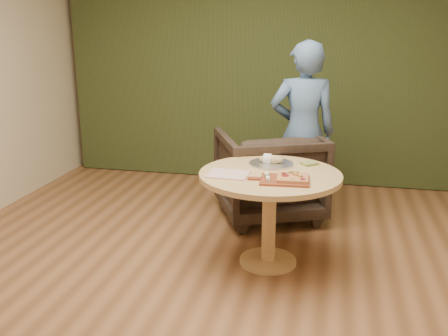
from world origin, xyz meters
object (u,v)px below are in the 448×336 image
armchair (269,170)px  flatbread_pizza (293,178)px  bread_roll (270,159)px  person_standing (303,132)px  serving_tray (271,164)px  pizza_paddle (283,180)px  cutlery_roll (268,177)px  pedestal_table (270,190)px

armchair → flatbread_pizza: bearing=81.1°
bread_roll → armchair: bearing=97.6°
flatbread_pizza → person_standing: bearing=90.7°
serving_tray → pizza_paddle: bearing=-71.1°
pizza_paddle → person_standing: size_ratio=0.27×
serving_tray → bread_roll: size_ratio=1.84×
cutlery_roll → pizza_paddle: bearing=-5.1°
armchair → person_standing: person_standing is taller
pizza_paddle → cutlery_roll: (-0.11, -0.01, 0.02)m
pizza_paddle → serving_tray: 0.44m
serving_tray → person_standing: (0.19, 0.83, 0.09)m
cutlery_roll → serving_tray: size_ratio=0.56×
armchair → person_standing: 0.49m
pedestal_table → person_standing: person_standing is taller
bread_roll → person_standing: bearing=76.4°
cutlery_roll → bread_roll: bread_roll is taller
pizza_paddle → armchair: bearing=98.4°
pedestal_table → pizza_paddle: pizza_paddle is taller
bread_roll → person_standing: person_standing is taller
cutlery_roll → serving_tray: cutlery_roll is taller
flatbread_pizza → serving_tray: size_ratio=0.66×
pedestal_table → bread_roll: bread_roll is taller
flatbread_pizza → armchair: size_ratio=0.25×
armchair → serving_tray: bearing=74.2°
pedestal_table → armchair: bearing=97.7°
flatbread_pizza → bread_roll: size_ratio=1.21×
serving_tray → person_standing: size_ratio=0.21×
pedestal_table → armchair: (-0.14, 1.01, -0.13)m
pedestal_table → cutlery_roll: cutlery_roll is taller
armchair → bread_roll: bearing=73.6°
pedestal_table → armchair: size_ratio=1.14×
flatbread_pizza → armchair: armchair is taller
pizza_paddle → bread_roll: bearing=106.2°
serving_tray → cutlery_roll: bearing=-86.2°
pizza_paddle → serving_tray: (-0.14, 0.41, -0.00)m
pizza_paddle → flatbread_pizza: 0.07m
pizza_paddle → bread_roll: (-0.15, 0.41, 0.04)m
pedestal_table → pizza_paddle: 0.27m
cutlery_roll → pedestal_table: bearing=79.4°
pedestal_table → bread_roll: (-0.03, 0.23, 0.18)m
serving_tray → person_standing: person_standing is taller
pizza_paddle → flatbread_pizza: (0.07, 0.01, 0.02)m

